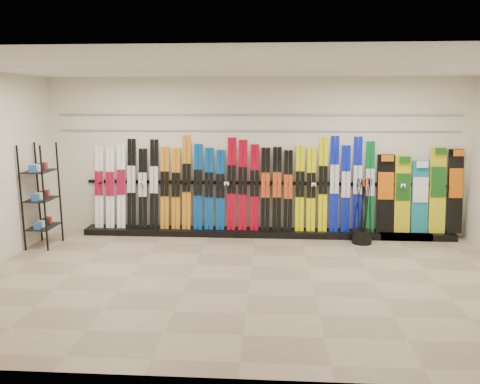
{
  "coord_description": "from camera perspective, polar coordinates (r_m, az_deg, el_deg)",
  "views": [
    {
      "loc": [
        0.26,
        -6.43,
        2.52
      ],
      "look_at": [
        -0.21,
        1.0,
        1.1
      ],
      "focal_mm": 35.0,
      "sensor_mm": 36.0,
      "label": 1
    }
  ],
  "objects": [
    {
      "name": "snowboards",
      "position": [
        9.38,
        21.08,
        -0.13
      ],
      "size": [
        1.58,
        0.25,
        1.59
      ],
      "color": "black",
      "rests_on": "ski_rack_base"
    },
    {
      "name": "ski_poles",
      "position": [
        8.71,
        14.78,
        -2.24
      ],
      "size": [
        0.33,
        0.29,
        1.18
      ],
      "color": "black",
      "rests_on": "pole_bin"
    },
    {
      "name": "accessory_rack",
      "position": [
        8.95,
        -23.09,
        -0.4
      ],
      "size": [
        0.4,
        0.6,
        1.83
      ],
      "primitive_type": "cube",
      "color": "black",
      "rests_on": "floor"
    },
    {
      "name": "ski_rack_base",
      "position": [
        9.05,
        3.25,
        -4.99
      ],
      "size": [
        8.0,
        0.4,
        0.12
      ],
      "primitive_type": "cube",
      "color": "black",
      "rests_on": "floor"
    },
    {
      "name": "back_wall",
      "position": [
        8.99,
        1.92,
        4.28
      ],
      "size": [
        8.0,
        0.0,
        8.0
      ],
      "primitive_type": "plane",
      "rotation": [
        1.57,
        0.0,
        0.0
      ],
      "color": "beige",
      "rests_on": "floor"
    },
    {
      "name": "slatwall_rail_1",
      "position": [
        8.92,
        1.95,
        9.38
      ],
      "size": [
        7.6,
        0.02,
        0.03
      ],
      "primitive_type": "cube",
      "color": "gray",
      "rests_on": "back_wall"
    },
    {
      "name": "floor",
      "position": [
        6.91,
        1.2,
        -10.59
      ],
      "size": [
        8.0,
        8.0,
        0.0
      ],
      "primitive_type": "plane",
      "color": "gray",
      "rests_on": "ground"
    },
    {
      "name": "slatwall_rail_0",
      "position": [
        8.93,
        1.93,
        7.46
      ],
      "size": [
        7.6,
        0.02,
        0.03
      ],
      "primitive_type": "cube",
      "color": "gray",
      "rests_on": "back_wall"
    },
    {
      "name": "ceiling",
      "position": [
        6.45,
        1.31,
        15.06
      ],
      "size": [
        8.0,
        8.0,
        0.0
      ],
      "primitive_type": "plane",
      "rotation": [
        3.14,
        0.0,
        0.0
      ],
      "color": "silver",
      "rests_on": "back_wall"
    },
    {
      "name": "skis",
      "position": [
        8.95,
        -0.85,
        0.64
      ],
      "size": [
        5.38,
        0.29,
        1.8
      ],
      "color": "white",
      "rests_on": "ski_rack_base"
    },
    {
      "name": "pole_bin",
      "position": [
        8.84,
        14.64,
        -5.29
      ],
      "size": [
        0.35,
        0.35,
        0.25
      ],
      "primitive_type": "cylinder",
      "color": "black",
      "rests_on": "floor"
    }
  ]
}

